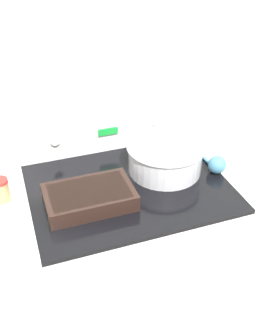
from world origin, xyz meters
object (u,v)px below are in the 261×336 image
at_px(mixing_bowl, 165,156).
at_px(spice_jar_red_cap, 1,190).
at_px(ladle, 215,163).
at_px(casserole_dish, 89,196).

xyz_separation_m(mixing_bowl, spice_jar_red_cap, (-0.66, -0.00, -0.01)).
relative_size(ladle, spice_jar_red_cap, 3.45).
height_order(ladle, spice_jar_red_cap, spice_jar_red_cap).
bearing_deg(mixing_bowl, spice_jar_red_cap, -179.91).
height_order(casserole_dish, ladle, ladle).
xyz_separation_m(mixing_bowl, casserole_dish, (-0.36, -0.12, -0.03)).
distance_m(mixing_bowl, ladle, 0.22).
bearing_deg(casserole_dish, ladle, 4.50).
distance_m(ladle, spice_jar_red_cap, 0.87).
relative_size(mixing_bowl, casserole_dish, 0.98).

